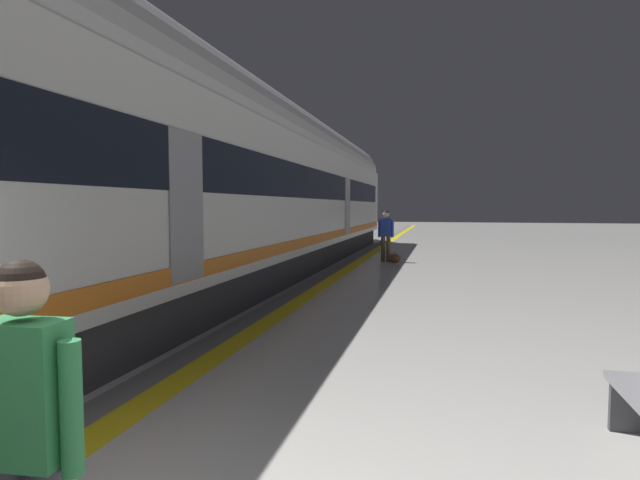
% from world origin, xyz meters
% --- Properties ---
extents(safety_line_strip, '(0.36, 80.00, 0.01)m').
position_xyz_m(safety_line_strip, '(-1.17, 10.00, 0.00)').
color(safety_line_strip, yellow).
rests_on(safety_line_strip, ground).
extents(tactile_edge_band, '(0.54, 80.00, 0.01)m').
position_xyz_m(tactile_edge_band, '(-1.46, 10.00, 0.00)').
color(tactile_edge_band, slate).
rests_on(tactile_edge_band, ground).
extents(high_speed_train, '(2.94, 34.01, 4.97)m').
position_xyz_m(high_speed_train, '(-3.21, 9.71, 2.50)').
color(high_speed_train, '#38383D').
rests_on(high_speed_train, ground).
extents(traveller_foreground, '(0.54, 0.31, 1.69)m').
position_xyz_m(traveller_foreground, '(-0.08, 0.00, 0.98)').
color(traveller_foreground, '#383842').
rests_on(traveller_foreground, ground).
extents(passenger_near, '(0.55, 0.24, 1.76)m').
position_xyz_m(passenger_near, '(-0.29, 15.65, 1.02)').
color(passenger_near, brown).
rests_on(passenger_near, ground).
extents(duffel_bag_near, '(0.44, 0.26, 0.36)m').
position_xyz_m(duffel_bag_near, '(0.03, 15.34, 0.15)').
color(duffel_bag_near, brown).
rests_on(duffel_bag_near, ground).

